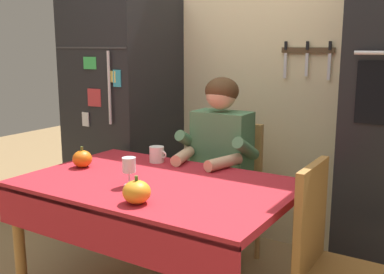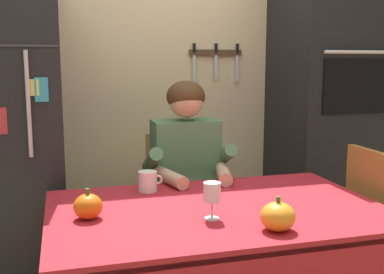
{
  "view_description": "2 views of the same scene",
  "coord_description": "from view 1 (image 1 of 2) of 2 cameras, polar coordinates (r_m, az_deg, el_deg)",
  "views": [
    {
      "loc": [
        1.36,
        -1.74,
        1.44
      ],
      "look_at": [
        0.12,
        0.25,
        0.96
      ],
      "focal_mm": 42.63,
      "sensor_mm": 36.0,
      "label": 1
    },
    {
      "loc": [
        -0.62,
        -1.71,
        1.35
      ],
      "look_at": [
        -0.09,
        0.18,
        1.03
      ],
      "focal_mm": 44.03,
      "sensor_mm": 36.0,
      "label": 2
    }
  ],
  "objects": [
    {
      "name": "chair_right_side",
      "position": [
        2.16,
        17.02,
        -14.42
      ],
      "size": [
        0.4,
        0.4,
        0.93
      ],
      "color": "#9E6B33",
      "rests_on": "ground"
    },
    {
      "name": "coffee_mug",
      "position": [
        2.77,
        -4.42,
        -2.18
      ],
      "size": [
        0.12,
        0.09,
        0.1
      ],
      "color": "white",
      "rests_on": "dining_table"
    },
    {
      "name": "pumpkin_medium",
      "position": [
        2.72,
        -13.56,
        -2.67
      ],
      "size": [
        0.11,
        0.11,
        0.12
      ],
      "color": "orange",
      "rests_on": "dining_table"
    },
    {
      "name": "seated_person",
      "position": [
        2.85,
        3.09,
        -2.81
      ],
      "size": [
        0.47,
        0.55,
        1.25
      ],
      "color": "#38384C",
      "rests_on": "ground"
    },
    {
      "name": "refrigerator",
      "position": [
        3.6,
        -8.54,
        2.71
      ],
      "size": [
        0.68,
        0.71,
        1.8
      ],
      "color": "black",
      "rests_on": "ground"
    },
    {
      "name": "chair_behind_person",
      "position": [
        3.07,
        4.76,
        -6.15
      ],
      "size": [
        0.4,
        0.4,
        0.93
      ],
      "color": "tan",
      "rests_on": "ground"
    },
    {
      "name": "dining_table",
      "position": [
        2.4,
        -4.7,
        -7.58
      ],
      "size": [
        1.4,
        0.9,
        0.74
      ],
      "color": "#9E6B33",
      "rests_on": "ground"
    },
    {
      "name": "pumpkin_large",
      "position": [
        2.06,
        -6.94,
        -6.84
      ],
      "size": [
        0.13,
        0.13,
        0.13
      ],
      "color": "orange",
      "rests_on": "dining_table"
    },
    {
      "name": "wine_glass",
      "position": [
        2.3,
        -7.89,
        -3.63
      ],
      "size": [
        0.07,
        0.07,
        0.15
      ],
      "color": "white",
      "rests_on": "dining_table"
    },
    {
      "name": "back_wall_assembly",
      "position": [
        3.36,
        9.04,
        8.95
      ],
      "size": [
        3.7,
        0.13,
        2.6
      ],
      "color": "beige",
      "rests_on": "ground"
    }
  ]
}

